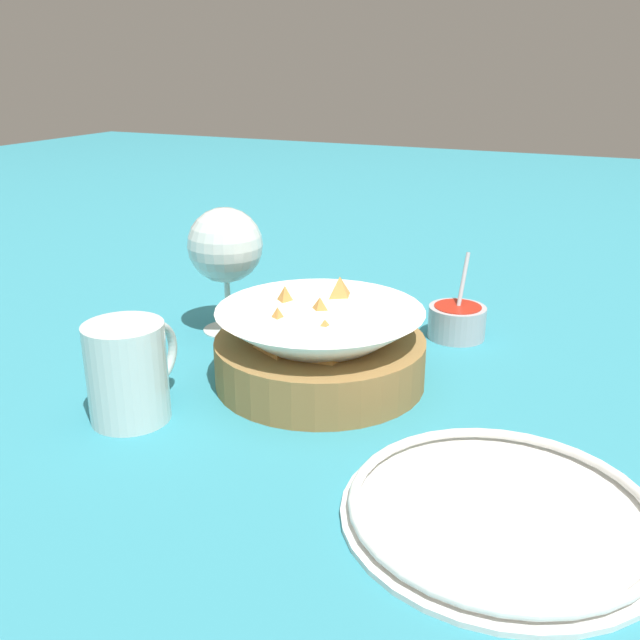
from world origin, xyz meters
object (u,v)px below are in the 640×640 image
sauce_cup (457,320)px  beer_mug (129,375)px  food_basket (319,347)px  side_plate (501,510)px  wine_glass (225,249)px

sauce_cup → beer_mug: size_ratio=0.88×
food_basket → beer_mug: size_ratio=1.95×
food_basket → sauce_cup: food_basket is taller
sauce_cup → side_plate: (-0.34, -0.12, -0.01)m
sauce_cup → beer_mug: sauce_cup is taller
wine_glass → beer_mug: wine_glass is taller
food_basket → wine_glass: (0.09, 0.16, 0.06)m
sauce_cup → wine_glass: (-0.10, 0.26, 0.08)m
wine_glass → side_plate: (-0.24, -0.38, -0.10)m
sauce_cup → beer_mug: (-0.33, 0.22, 0.02)m
food_basket → beer_mug: (-0.15, 0.12, 0.01)m
food_basket → wine_glass: wine_glass is taller
wine_glass → beer_mug: 0.24m
beer_mug → side_plate: beer_mug is taller
sauce_cup → wine_glass: size_ratio=0.64×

